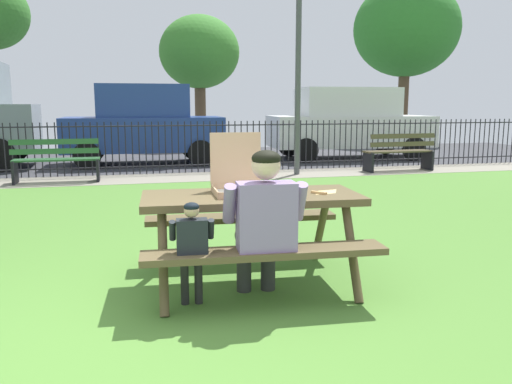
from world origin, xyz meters
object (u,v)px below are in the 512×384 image
(adult_at_table, at_px, (264,221))
(parked_car_left, at_px, (144,124))
(picnic_table_foreground, at_px, (252,215))
(park_bench_center, at_px, (56,161))
(pizza_slice_on_table, at_px, (325,192))
(far_tree_center, at_px, (199,53))
(pizza_box_open, at_px, (239,179))
(lamp_post_walkway, at_px, (298,53))
(far_tree_midright, at_px, (406,29))
(child_at_table, at_px, (192,245))
(parked_car_center, at_px, (349,122))
(park_bench_right, at_px, (399,153))

(adult_at_table, relative_size, parked_car_left, 0.30)
(picnic_table_foreground, xyz_separation_m, park_bench_center, (-2.34, 6.45, -0.18))
(adult_at_table, xyz_separation_m, park_bench_center, (-2.31, 6.95, -0.24))
(pizza_slice_on_table, bearing_deg, far_tree_center, 86.29)
(pizza_box_open, height_order, lamp_post_walkway, lamp_post_walkway)
(pizza_box_open, distance_m, far_tree_center, 14.53)
(far_tree_center, height_order, far_tree_midright, far_tree_midright)
(far_tree_center, bearing_deg, child_at_table, -98.14)
(pizza_slice_on_table, bearing_deg, parked_car_left, 97.36)
(pizza_box_open, bearing_deg, far_tree_midright, 56.06)
(park_bench_center, height_order, parked_car_center, parked_car_center)
(parked_car_left, distance_m, parked_car_center, 5.56)
(park_bench_center, relative_size, lamp_post_walkway, 0.38)
(adult_at_table, height_order, park_bench_right, adult_at_table)
(pizza_slice_on_table, bearing_deg, pizza_box_open, 165.85)
(picnic_table_foreground, height_order, far_tree_midright, far_tree_midright)
(adult_at_table, xyz_separation_m, far_tree_midright, (9.53, 14.86, 3.64))
(adult_at_table, relative_size, far_tree_center, 0.26)
(child_at_table, relative_size, far_tree_midright, 0.14)
(pizza_slice_on_table, bearing_deg, picnic_table_foreground, 174.87)
(pizza_slice_on_table, xyz_separation_m, far_tree_midright, (8.87, 14.42, 3.52))
(adult_at_table, bearing_deg, pizza_slice_on_table, 34.07)
(park_bench_right, xyz_separation_m, far_tree_midright, (4.52, 7.91, 3.88))
(child_at_table, bearing_deg, lamp_post_walkway, 65.89)
(park_bench_right, xyz_separation_m, far_tree_center, (-3.42, 7.91, 2.83))
(pizza_slice_on_table, bearing_deg, park_bench_center, 114.51)
(picnic_table_foreground, distance_m, far_tree_center, 14.69)
(pizza_slice_on_table, xyz_separation_m, park_bench_right, (4.35, 6.51, -0.36))
(parked_car_center, bearing_deg, pizza_slice_on_table, -115.01)
(adult_at_table, height_order, far_tree_center, far_tree_center)
(far_tree_center, bearing_deg, pizza_box_open, -96.59)
(adult_at_table, distance_m, parked_car_center, 10.99)
(pizza_slice_on_table, relative_size, far_tree_midright, 0.05)
(park_bench_right, bearing_deg, pizza_box_open, -128.67)
(parked_car_center, xyz_separation_m, far_tree_midright, (4.52, 5.08, 3.29))
(pizza_box_open, distance_m, far_tree_midright, 17.50)
(parked_car_center, relative_size, far_tree_midright, 0.74)
(park_bench_center, bearing_deg, parked_car_left, 58.10)
(child_at_table, height_order, park_bench_center, park_bench_center)
(lamp_post_walkway, relative_size, parked_car_left, 1.07)
(adult_at_table, distance_m, parked_car_left, 9.80)
(picnic_table_foreground, distance_m, park_bench_center, 6.86)
(child_at_table, height_order, parked_car_left, parked_car_left)
(pizza_slice_on_table, xyz_separation_m, park_bench_center, (-2.97, 6.51, -0.36))
(pizza_slice_on_table, distance_m, far_tree_center, 14.66)
(parked_car_left, bearing_deg, far_tree_center, 67.18)
(park_bench_right, bearing_deg, lamp_post_walkway, -179.97)
(pizza_box_open, bearing_deg, far_tree_center, 83.41)
(park_bench_center, xyz_separation_m, far_tree_midright, (11.84, 7.91, 3.88))
(adult_at_table, bearing_deg, picnic_table_foreground, 86.92)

